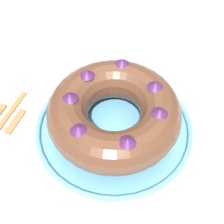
{
  "coord_description": "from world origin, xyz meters",
  "views": [
    {
      "loc": [
        0.14,
        -0.36,
        1.34
      ],
      "look_at": [
        -0.0,
        0.02,
        0.82
      ],
      "focal_mm": 50.0,
      "sensor_mm": 36.0,
      "label": 1
    }
  ],
  "objects_px": {
    "serving_dish": "(112,127)",
    "serving_knife": "(3,106)",
    "bundt_cake": "(112,112)",
    "fork": "(19,100)",
    "cake_knife": "(23,111)"
  },
  "relations": [
    {
      "from": "serving_dish",
      "to": "fork",
      "type": "height_order",
      "value": "serving_dish"
    },
    {
      "from": "bundt_cake",
      "to": "fork",
      "type": "height_order",
      "value": "bundt_cake"
    },
    {
      "from": "serving_knife",
      "to": "serving_dish",
      "type": "bearing_deg",
      "value": 10.08
    },
    {
      "from": "serving_dish",
      "to": "cake_knife",
      "type": "height_order",
      "value": "serving_dish"
    },
    {
      "from": "serving_dish",
      "to": "cake_knife",
      "type": "distance_m",
      "value": 0.22
    },
    {
      "from": "bundt_cake",
      "to": "fork",
      "type": "bearing_deg",
      "value": -179.32
    },
    {
      "from": "bundt_cake",
      "to": "serving_knife",
      "type": "relative_size",
      "value": 1.39
    },
    {
      "from": "bundt_cake",
      "to": "cake_knife",
      "type": "distance_m",
      "value": 0.23
    },
    {
      "from": "fork",
      "to": "serving_knife",
      "type": "relative_size",
      "value": 0.91
    },
    {
      "from": "serving_dish",
      "to": "serving_knife",
      "type": "distance_m",
      "value": 0.27
    },
    {
      "from": "serving_knife",
      "to": "bundt_cake",
      "type": "bearing_deg",
      "value": 10.08
    },
    {
      "from": "serving_dish",
      "to": "serving_knife",
      "type": "xyz_separation_m",
      "value": [
        -0.27,
        -0.03,
        -0.01
      ]
    },
    {
      "from": "fork",
      "to": "serving_knife",
      "type": "xyz_separation_m",
      "value": [
        -0.03,
        -0.03,
        0.0
      ]
    },
    {
      "from": "serving_dish",
      "to": "serving_knife",
      "type": "height_order",
      "value": "serving_dish"
    },
    {
      "from": "serving_dish",
      "to": "serving_knife",
      "type": "bearing_deg",
      "value": -173.22
    }
  ]
}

